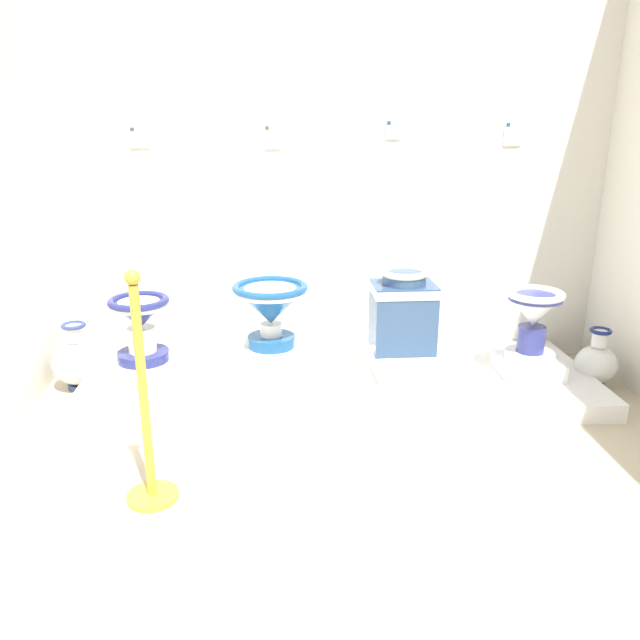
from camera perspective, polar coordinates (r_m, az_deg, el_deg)
The scene contains 18 objects.
ground_plane at distance 2.48m, azimuth 6.02°, elevation -22.34°, with size 5.53×5.91×0.02m, color beige.
wall_back at distance 4.06m, azimuth 1.01°, elevation 16.58°, with size 3.73×0.06×2.99m, color silver.
display_platform at distance 3.82m, azimuth 1.71°, elevation -5.79°, with size 3.01×1.04×0.11m, color white.
plinth_block_squat_floral at distance 3.83m, azimuth -15.41°, elevation -4.42°, with size 0.33×0.35×0.13m, color white.
antique_toilet_squat_floral at distance 3.73m, azimuth -15.80°, elevation -0.03°, with size 0.34×0.34×0.38m.
plinth_block_slender_white at distance 3.67m, azimuth -4.32°, elevation -4.02°, with size 0.32×0.38×0.23m, color white.
antique_toilet_slender_white at distance 3.55m, azimuth -4.45°, elevation 1.33°, with size 0.42×0.42×0.37m.
plinth_block_broad_patterned at distance 3.78m, azimuth 7.23°, elevation -3.85°, with size 0.30×0.29×0.17m, color white.
antique_toilet_broad_patterned at distance 3.67m, azimuth 7.43°, elevation 0.98°, with size 0.36×0.29×0.48m.
plinth_block_tall_cobalt at distance 4.01m, azimuth 18.13°, elevation -3.94°, with size 0.34×0.34×0.10m, color white.
antique_toilet_tall_cobalt at distance 3.91m, azimuth 18.58°, elevation 0.42°, with size 0.33×0.33×0.42m.
info_placard_first at distance 4.08m, azimuth -15.89°, elevation 15.54°, with size 0.12×0.01×0.13m.
info_placard_second at distance 4.01m, azimuth -4.27°, elevation 16.13°, with size 0.10×0.01×0.15m.
info_placard_third at distance 4.08m, azimuth 6.57°, elevation 16.64°, with size 0.09×0.01×0.12m.
info_placard_fourth at distance 4.29m, azimuth 16.89°, elevation 15.77°, with size 0.11×0.01×0.15m.
decorative_vase_spare at distance 4.11m, azimuth -20.85°, elevation -3.45°, with size 0.30×0.30×0.41m.
decorative_vase_corner at distance 4.21m, azimuth 23.50°, elevation -3.53°, with size 0.25×0.25×0.37m.
stanchion_post_near_left at distance 2.79m, azimuth -15.28°, elevation -9.24°, with size 0.22×0.22×1.02m.
Camera 1 is at (1.38, -0.90, 1.59)m, focal length 35.75 mm.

